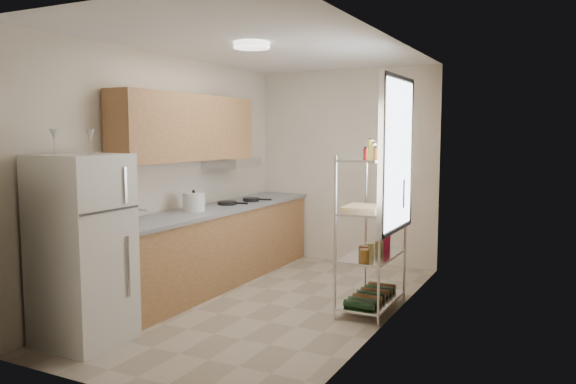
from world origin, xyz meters
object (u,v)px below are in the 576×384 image
refrigerator (82,250)px  frying_pan_large (227,203)px  espresso_machine (396,192)px  rice_cooker (194,202)px  cutting_board (363,207)px

refrigerator → frying_pan_large: 2.30m
refrigerator → espresso_machine: (2.02, 2.25, 0.36)m
rice_cooker → cutting_board: size_ratio=0.56×
cutting_board → espresso_machine: bearing=55.1°
refrigerator → espresso_machine: 3.04m
cutting_board → espresso_machine: 0.43m
rice_cooker → espresso_machine: espresso_machine is taller
frying_pan_large → espresso_machine: 2.10m
refrigerator → rice_cooker: 1.68m
rice_cooker → cutting_board: rice_cooker is taller
refrigerator → cutting_board: size_ratio=3.53×
frying_pan_large → rice_cooker: bearing=-98.3°
cutting_board → espresso_machine: espresso_machine is taller
espresso_machine → refrigerator: bearing=-145.8°
frying_pan_large → refrigerator: bearing=-94.6°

